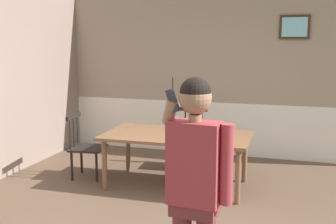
{
  "coord_description": "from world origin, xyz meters",
  "views": [
    {
      "loc": [
        1.27,
        -3.89,
        1.95
      ],
      "look_at": [
        0.19,
        -0.47,
        1.34
      ],
      "focal_mm": 43.82,
      "sensor_mm": 36.0,
      "label": 1
    }
  ],
  "objects_px": {
    "chair_near_window": "(86,147)",
    "dining_table": "(177,139)",
    "chair_by_doorway": "(191,138)",
    "person_figure": "(195,182)"
  },
  "relations": [
    {
      "from": "chair_near_window",
      "to": "dining_table",
      "type": "bearing_deg",
      "value": 83.69
    },
    {
      "from": "dining_table",
      "to": "chair_by_doorway",
      "type": "height_order",
      "value": "chair_by_doorway"
    },
    {
      "from": "person_figure",
      "to": "chair_near_window",
      "type": "bearing_deg",
      "value": -43.51
    },
    {
      "from": "dining_table",
      "to": "chair_near_window",
      "type": "relative_size",
      "value": 2.13
    },
    {
      "from": "chair_by_doorway",
      "to": "dining_table",
      "type": "bearing_deg",
      "value": 87.69
    },
    {
      "from": "person_figure",
      "to": "dining_table",
      "type": "bearing_deg",
      "value": -66.48
    },
    {
      "from": "chair_by_doorway",
      "to": "chair_near_window",
      "type": "bearing_deg",
      "value": 31.42
    },
    {
      "from": "chair_by_doorway",
      "to": "person_figure",
      "type": "xyz_separation_m",
      "value": [
        0.89,
        -3.43,
        0.53
      ]
    },
    {
      "from": "dining_table",
      "to": "person_figure",
      "type": "xyz_separation_m",
      "value": [
        0.87,
        -2.52,
        0.33
      ]
    },
    {
      "from": "dining_table",
      "to": "chair_by_doorway",
      "type": "relative_size",
      "value": 2.13
    }
  ]
}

